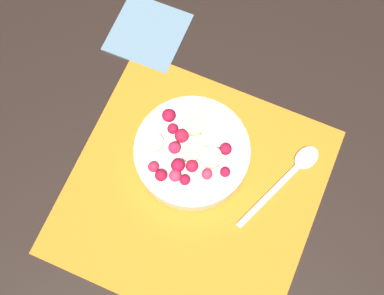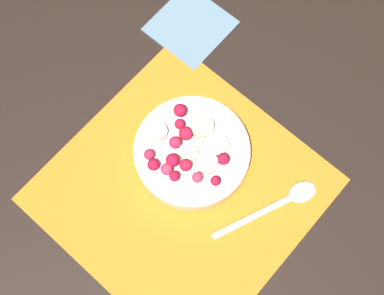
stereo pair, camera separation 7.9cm
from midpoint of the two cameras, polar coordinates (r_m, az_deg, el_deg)
name	(u,v)px [view 1 (the left image)]	position (r m, az deg, el deg)	size (l,w,h in m)	color
ground_plane	(193,191)	(0.81, -2.62, -5.09)	(3.00, 3.00, 0.00)	black
placemat	(193,191)	(0.81, -2.63, -5.04)	(0.36, 0.37, 0.01)	orange
fruit_bowl	(192,152)	(0.80, -2.80, -0.85)	(0.18, 0.18, 0.05)	silver
spoon	(295,169)	(0.82, 8.30, -2.71)	(0.17, 0.08, 0.01)	silver
napkin	(148,32)	(0.92, -7.20, 11.81)	(0.12, 0.12, 0.01)	slate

